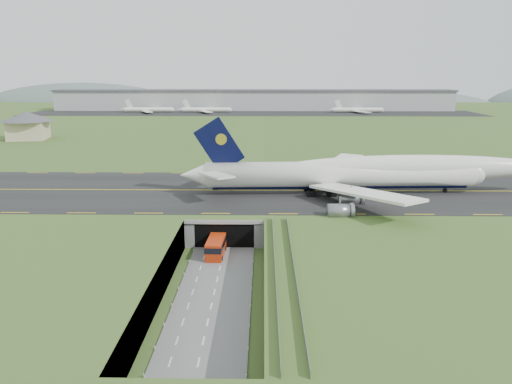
{
  "coord_description": "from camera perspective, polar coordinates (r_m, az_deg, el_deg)",
  "views": [
    {
      "loc": [
        7.87,
        -87.15,
        34.73
      ],
      "look_at": [
        6.2,
        20.0,
        8.85
      ],
      "focal_mm": 35.0,
      "sensor_mm": 36.0,
      "label": 1
    }
  ],
  "objects": [
    {
      "name": "distant_hills",
      "position": [
        521.67,
        7.21,
        9.21
      ],
      "size": [
        700.0,
        91.0,
        60.0
      ],
      "color": "#566764",
      "rests_on": "ground"
    },
    {
      "name": "trench_road",
      "position": [
        87.21,
        -4.42,
        -9.86
      ],
      "size": [
        12.0,
        75.0,
        0.2
      ],
      "primitive_type": "cube",
      "color": "slate",
      "rests_on": "ground"
    },
    {
      "name": "ground",
      "position": [
        94.14,
        -4.0,
        -8.1
      ],
      "size": [
        900.0,
        900.0,
        0.0
      ],
      "primitive_type": "plane",
      "color": "#3C5823",
      "rests_on": "ground"
    },
    {
      "name": "tunnel_portal",
      "position": [
        108.79,
        -3.3,
        -3.22
      ],
      "size": [
        17.0,
        22.3,
        6.0
      ],
      "color": "gray",
      "rests_on": "ground"
    },
    {
      "name": "shuttle_tram",
      "position": [
        96.93,
        -4.61,
        -6.29
      ],
      "size": [
        3.53,
        8.49,
        3.39
      ],
      "rotation": [
        0.0,
        0.0,
        -0.04
      ],
      "color": "#B32B0B",
      "rests_on": "ground"
    },
    {
      "name": "jumbo_jet",
      "position": [
        122.36,
        12.47,
        2.15
      ],
      "size": [
        88.76,
        58.06,
        19.22
      ],
      "rotation": [
        0.0,
        0.0,
        0.05
      ],
      "color": "white",
      "rests_on": "ground"
    },
    {
      "name": "service_building",
      "position": [
        239.01,
        -24.65,
        7.16
      ],
      "size": [
        25.49,
        25.49,
        11.96
      ],
      "rotation": [
        0.0,
        0.0,
        0.18
      ],
      "color": "#C7B38F",
      "rests_on": "ground"
    },
    {
      "name": "airfield_deck",
      "position": [
        93.08,
        -4.03,
        -6.39
      ],
      "size": [
        800.0,
        800.0,
        6.0
      ],
      "primitive_type": "cube",
      "color": "gray",
      "rests_on": "ground"
    },
    {
      "name": "taxiway",
      "position": [
        123.76,
        -2.77,
        0.18
      ],
      "size": [
        800.0,
        44.0,
        0.18
      ],
      "primitive_type": "cube",
      "color": "black",
      "rests_on": "airfield_deck"
    },
    {
      "name": "guideway",
      "position": [
        74.19,
        3.29,
        -9.8
      ],
      "size": [
        3.0,
        53.0,
        7.05
      ],
      "color": "#A8A8A3",
      "rests_on": "ground"
    },
    {
      "name": "cargo_terminal",
      "position": [
        387.2,
        -0.29,
        10.5
      ],
      "size": [
        320.0,
        67.0,
        15.6
      ],
      "color": "#B2B2B2",
      "rests_on": "ground"
    }
  ]
}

